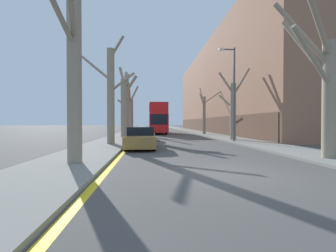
{
  "coord_description": "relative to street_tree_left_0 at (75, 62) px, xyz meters",
  "views": [
    {
      "loc": [
        -2.49,
        -7.19,
        1.66
      ],
      "look_at": [
        -0.02,
        22.57,
        1.24
      ],
      "focal_mm": 24.0,
      "sensor_mm": 36.0,
      "label": 1
    }
  ],
  "objects": [
    {
      "name": "building_facade_right",
      "position": [
        17.66,
        31.68,
        3.75
      ],
      "size": [
        10.08,
        49.45,
        15.48
      ],
      "color": "#93664C",
      "rests_on": "ground"
    },
    {
      "name": "kerb_line_stripe",
      "position": [
        1.38,
        48.36,
        -3.97
      ],
      "size": [
        0.24,
        120.0,
        0.01
      ],
      "primitive_type": "cube",
      "color": "yellow",
      "rests_on": "ground"
    },
    {
      "name": "street_tree_right_0",
      "position": [
        10.46,
        0.37,
        -0.76
      ],
      "size": [
        2.94,
        3.13,
        6.78
      ],
      "color": "gray",
      "rests_on": "ground"
    },
    {
      "name": "street_tree_left_0",
      "position": [
        0.0,
        0.0,
        0.0
      ],
      "size": [
        1.69,
        4.45,
        8.16
      ],
      "color": "gray",
      "rests_on": "ground"
    },
    {
      "name": "street_tree_left_3",
      "position": [
        0.09,
        23.83,
        -0.96
      ],
      "size": [
        3.16,
        3.31,
        7.14
      ],
      "color": "gray",
      "rests_on": "ground"
    },
    {
      "name": "street_tree_left_2",
      "position": [
        0.15,
        16.29,
        -0.23
      ],
      "size": [
        2.35,
        3.12,
        8.1
      ],
      "color": "gray",
      "rests_on": "ground"
    },
    {
      "name": "parked_car_1",
      "position": [
        2.29,
        12.28,
        -3.36
      ],
      "size": [
        1.79,
        4.41,
        1.29
      ],
      "color": "maroon",
      "rests_on": "ground"
    },
    {
      "name": "parked_car_0",
      "position": [
        2.29,
        5.83,
        -3.31
      ],
      "size": [
        1.88,
        4.34,
        1.39
      ],
      "color": "olive",
      "rests_on": "ground"
    },
    {
      "name": "sidewalk_left",
      "position": [
        -0.41,
        48.36,
        -3.92
      ],
      "size": [
        3.21,
        120.0,
        0.12
      ],
      "primitive_type": "cube",
      "color": "gray",
      "rests_on": "ground"
    },
    {
      "name": "street_tree_right_1",
      "position": [
        10.57,
        11.45,
        -0.83
      ],
      "size": [
        2.86,
        2.53,
        7.19
      ],
      "color": "gray",
      "rests_on": "ground"
    },
    {
      "name": "street_tree_left_1",
      "position": [
        -0.03,
        8.09,
        -0.14
      ],
      "size": [
        4.37,
        2.34,
        7.99
      ],
      "color": "gray",
      "rests_on": "ground"
    },
    {
      "name": "lamp_post",
      "position": [
        9.84,
        9.51,
        0.46
      ],
      "size": [
        1.4,
        0.2,
        7.95
      ],
      "color": "#4C4F54",
      "rests_on": "ground"
    },
    {
      "name": "street_tree_right_2",
      "position": [
        10.49,
        21.85,
        -0.93
      ],
      "size": [
        3.4,
        2.48,
        6.67
      ],
      "color": "gray",
      "rests_on": "ground"
    },
    {
      "name": "ground_plane",
      "position": [
        5.33,
        -1.64,
        -3.98
      ],
      "size": [
        300.0,
        300.0,
        0.0
      ],
      "primitive_type": "plane",
      "color": "#4C4947"
    },
    {
      "name": "double_decker_bus",
      "position": [
        4.12,
        26.23,
        -1.46
      ],
      "size": [
        2.6,
        10.63,
        4.46
      ],
      "color": "red",
      "rests_on": "ground"
    },
    {
      "name": "sidewalk_right",
      "position": [
        11.06,
        48.36,
        -3.92
      ],
      "size": [
        3.21,
        120.0,
        0.12
      ],
      "primitive_type": "cube",
      "color": "gray",
      "rests_on": "ground"
    }
  ]
}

